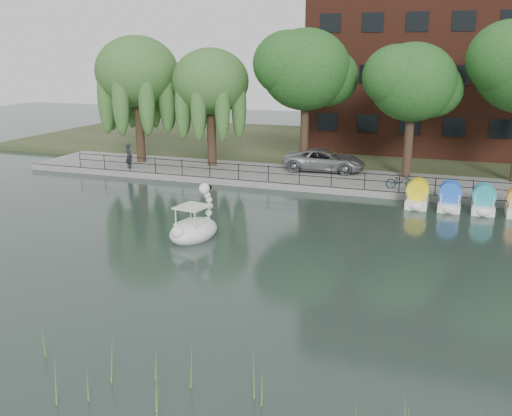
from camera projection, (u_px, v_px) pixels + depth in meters
The scene contains 15 objects.
ground_plane at pixel (211, 262), 23.11m from camera, with size 120.00×120.00×0.00m, color #2F403D.
promenade at pixel (310, 178), 37.58m from camera, with size 40.00×6.00×0.40m, color gray.
kerb at pixel (298, 188), 34.90m from camera, with size 40.00×0.25×0.40m, color gray.
land_strip at pixel (350, 146), 50.29m from camera, with size 60.00×22.00×0.36m, color #47512D.
railing at pixel (299, 172), 34.83m from camera, with size 32.00×0.05×1.00m.
apartment_building at pixel (442, 37), 45.55m from camera, with size 20.00×10.07×18.00m.
willow_left at pixel (137, 72), 40.50m from camera, with size 5.88×5.88×9.01m.
willow_mid at pixel (211, 82), 39.33m from camera, with size 5.32×5.32×8.15m.
broadleaf_center at pixel (306, 70), 37.90m from camera, with size 6.00×6.00×9.25m.
broadleaf_right at pixel (413, 83), 35.35m from camera, with size 5.40×5.40×8.32m.
minivan at pixel (325, 159), 38.58m from camera, with size 6.20×2.85×1.72m, color gray.
bicycle at pixel (401, 180), 33.72m from camera, with size 1.72×0.60×1.00m, color gray.
pedestrian at pixel (129, 154), 39.56m from camera, with size 0.71×0.48×1.98m, color black.
swan_boat at pixel (194, 227), 26.07m from camera, with size 2.22×3.07×2.38m.
reed_bank at pixel (125, 382), 13.68m from camera, with size 24.00×2.40×1.20m.
Camera 1 is at (9.04, -19.81, 8.24)m, focal length 40.00 mm.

